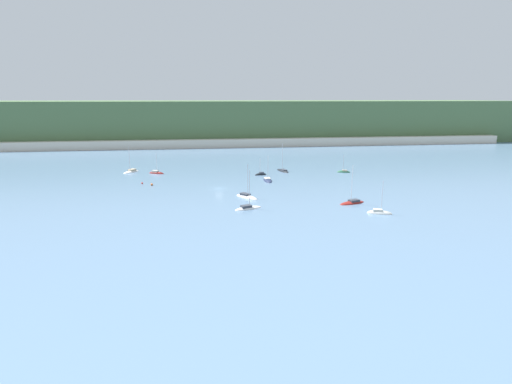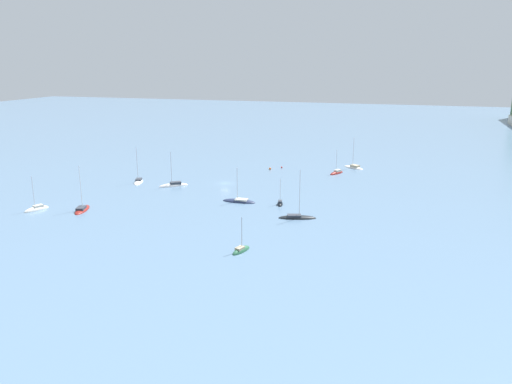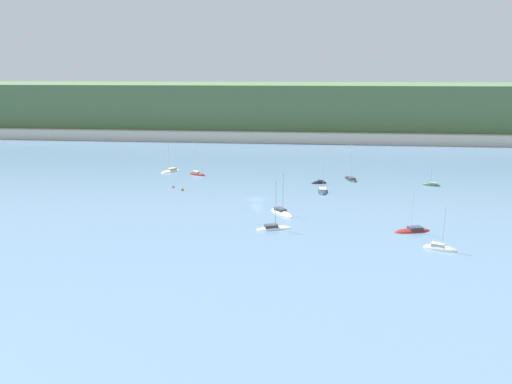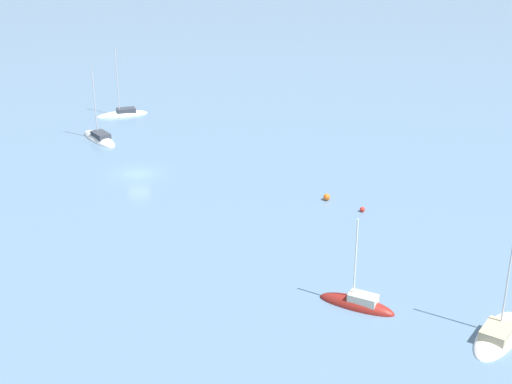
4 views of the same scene
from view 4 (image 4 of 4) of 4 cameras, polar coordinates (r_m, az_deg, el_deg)
ground_plane at (r=89.27m, az=-9.43°, el=1.43°), size 600.00×600.00×0.00m
sailboat_0 at (r=114.37m, az=-10.61°, el=6.13°), size 8.26×4.95×11.44m
sailboat_3 at (r=103.06m, az=-12.42°, el=4.16°), size 7.18×8.48×11.13m
sailboat_5 at (r=60.91m, az=8.10°, el=-8.93°), size 6.72×4.66×8.75m
sailboat_9 at (r=59.56m, az=18.77°, el=-10.80°), size 6.81×8.18×11.26m
mooring_buoy_0 at (r=80.70m, az=5.68°, el=-0.40°), size 0.76×0.76×0.76m
mooring_buoy_1 at (r=78.26m, az=8.51°, el=-1.38°), size 0.57×0.57×0.57m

